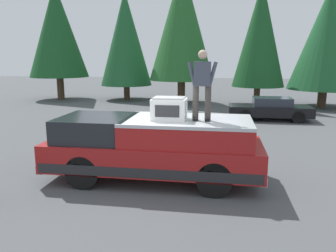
{
  "coord_description": "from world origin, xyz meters",
  "views": [
    {
      "loc": [
        -8.04,
        -1.75,
        3.17
      ],
      "look_at": [
        0.71,
        -0.37,
        1.35
      ],
      "focal_mm": 35.87,
      "sensor_mm": 36.0,
      "label": 1
    }
  ],
  "objects_px": {
    "parked_car_black": "(270,109)",
    "person_on_truck_bed": "(202,83)",
    "pickup_truck": "(154,147)",
    "compressor_unit": "(169,109)"
  },
  "relations": [
    {
      "from": "parked_car_black",
      "to": "person_on_truck_bed",
      "type": "bearing_deg",
      "value": 162.66
    },
    {
      "from": "pickup_truck",
      "to": "parked_car_black",
      "type": "height_order",
      "value": "pickup_truck"
    },
    {
      "from": "parked_car_black",
      "to": "pickup_truck",
      "type": "bearing_deg",
      "value": 155.9
    },
    {
      "from": "pickup_truck",
      "to": "person_on_truck_bed",
      "type": "relative_size",
      "value": 3.28
    },
    {
      "from": "pickup_truck",
      "to": "compressor_unit",
      "type": "bearing_deg",
      "value": -109.23
    },
    {
      "from": "compressor_unit",
      "to": "parked_car_black",
      "type": "distance_m",
      "value": 10.32
    },
    {
      "from": "compressor_unit",
      "to": "person_on_truck_bed",
      "type": "height_order",
      "value": "person_on_truck_bed"
    },
    {
      "from": "pickup_truck",
      "to": "parked_car_black",
      "type": "distance_m",
      "value": 10.26
    },
    {
      "from": "compressor_unit",
      "to": "person_on_truck_bed",
      "type": "xyz_separation_m",
      "value": [
        0.02,
        -0.8,
        0.62
      ]
    },
    {
      "from": "compressor_unit",
      "to": "parked_car_black",
      "type": "height_order",
      "value": "compressor_unit"
    }
  ]
}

